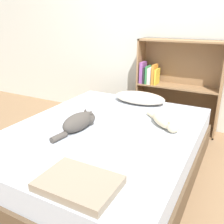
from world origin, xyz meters
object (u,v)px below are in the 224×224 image
(cat_dark, at_px, (79,122))
(bookshelf, at_px, (175,84))
(pillow, at_px, (140,98))
(bed, at_px, (104,150))
(cat_light, at_px, (165,120))

(cat_dark, relative_size, bookshelf, 0.45)
(pillow, relative_size, bookshelf, 0.53)
(cat_dark, height_order, bookshelf, bookshelf)
(bed, xyz_separation_m, cat_light, (0.46, 0.28, 0.28))
(pillow, xyz_separation_m, cat_light, (0.45, -0.52, -0.00))
(bookshelf, bearing_deg, bed, -102.15)
(pillow, height_order, cat_dark, cat_dark)
(bed, xyz_separation_m, cat_dark, (-0.17, -0.13, 0.29))
(pillow, height_order, bookshelf, bookshelf)
(pillow, bearing_deg, cat_light, -48.85)
(cat_light, relative_size, bookshelf, 0.37)
(bed, height_order, cat_dark, cat_dark)
(cat_light, bearing_deg, cat_dark, -104.58)
(pillow, bearing_deg, cat_dark, -101.01)
(bed, relative_size, pillow, 3.38)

